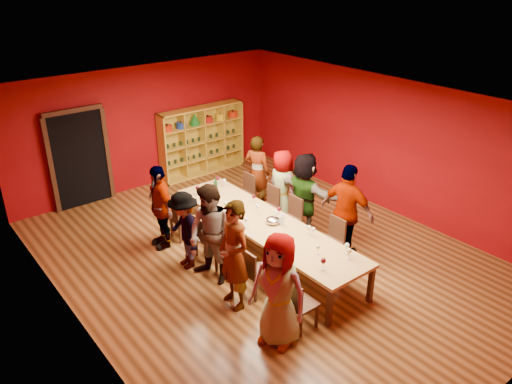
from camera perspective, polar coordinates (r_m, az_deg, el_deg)
room_shell at (r=9.01m, az=1.03°, el=0.68°), size 7.10×9.10×3.04m
tasting_table at (r=9.36m, az=1.00°, el=-3.79°), size 1.10×4.50×0.75m
doorway at (r=12.00m, az=-19.56°, el=3.62°), size 1.40×0.17×2.30m
shelving_unit at (r=13.23m, az=-6.28°, el=6.24°), size 2.40×0.40×1.80m
chair_person_left_0 at (r=7.78m, az=4.82°, el=-12.42°), size 0.42×0.42×0.89m
person_left_0 at (r=7.31m, az=2.59°, el=-11.12°), size 0.76×1.00×1.80m
chair_person_left_1 at (r=8.44m, az=-0.29°, el=-8.94°), size 0.42×0.42×0.89m
person_left_1 at (r=8.00m, az=-2.54°, el=-7.26°), size 0.55×0.72×1.88m
chair_person_left_2 at (r=8.99m, az=-3.54°, el=-6.65°), size 0.42×0.42×0.89m
person_left_2 at (r=8.65m, az=-5.16°, el=-4.91°), size 0.64×0.96×1.82m
chair_person_left_3 at (r=9.48m, az=-5.90°, el=-4.95°), size 0.42×0.42×0.89m
person_left_3 at (r=9.17m, az=-8.19°, el=-4.37°), size 0.52×1.01×1.50m
chair_person_left_4 at (r=10.19m, az=-8.81°, el=-2.85°), size 0.42×0.42×0.89m
person_left_4 at (r=9.87m, az=-10.91°, el=-1.64°), size 0.57×1.05×1.72m
chair_person_right_1 at (r=9.46m, az=8.76°, el=-5.21°), size 0.42×0.42×0.89m
person_right_1 at (r=9.48m, az=10.37°, el=-2.23°), size 0.70×1.17×1.87m
chair_person_right_2 at (r=10.15m, az=4.08°, el=-2.72°), size 0.42×0.42×0.89m
person_right_2 at (r=10.19m, az=5.57°, el=-0.24°), size 0.66×1.68×1.76m
chair_person_right_3 at (r=10.62m, az=1.55°, el=-1.35°), size 0.42×0.42×0.89m
person_right_3 at (r=10.69m, az=3.00°, el=0.66°), size 0.46×0.80×1.61m
chair_person_right_4 at (r=11.21m, az=-1.22°, el=0.15°), size 0.42×0.42×0.89m
person_right_4 at (r=11.25m, az=0.13°, el=2.28°), size 0.67×0.76×1.72m
wine_glass_0 at (r=8.91m, az=6.11°, el=-4.13°), size 0.08×0.08×0.19m
wine_glass_1 at (r=8.39m, az=7.10°, el=-6.29°), size 0.07×0.07×0.18m
wine_glass_2 at (r=8.88m, az=6.56°, el=-4.30°), size 0.08×0.08×0.19m
wine_glass_3 at (r=9.85m, az=-4.69°, el=-1.15°), size 0.07×0.07×0.18m
wine_glass_4 at (r=10.83m, az=-4.42°, el=1.55°), size 0.09×0.09×0.22m
wine_glass_5 at (r=8.32m, az=10.59°, el=-6.67°), size 0.08×0.08×0.21m
wine_glass_6 at (r=8.47m, az=2.90°, el=-5.64°), size 0.08×0.08×0.20m
wine_glass_7 at (r=10.01m, az=-0.26°, el=-0.56°), size 0.08×0.08×0.19m
wine_glass_8 at (r=7.99m, az=7.70°, el=-7.85°), size 0.09×0.09×0.22m
wine_glass_9 at (r=9.41m, az=2.35°, el=-2.39°), size 0.07×0.07×0.18m
wine_glass_10 at (r=8.46m, az=10.36°, el=-6.09°), size 0.08×0.08×0.20m
wine_glass_11 at (r=10.41m, az=-6.70°, el=0.42°), size 0.09×0.09×0.21m
wine_glass_12 at (r=9.12m, az=-1.14°, el=-3.23°), size 0.08×0.08×0.20m
wine_glass_13 at (r=9.70m, az=-3.49°, el=-1.37°), size 0.09×0.09×0.21m
wine_glass_14 at (r=9.60m, az=0.18°, el=-1.69°), size 0.08×0.08×0.20m
wine_glass_15 at (r=10.73m, az=-3.65°, el=1.25°), size 0.08×0.08×0.20m
wine_glass_16 at (r=10.14m, az=-4.70°, el=-0.14°), size 0.09×0.09×0.22m
wine_glass_17 at (r=9.50m, az=2.65°, el=-2.01°), size 0.08×0.08×0.20m
wine_glass_18 at (r=8.47m, az=3.28°, el=-5.55°), size 0.09×0.09×0.22m
spittoon_bowl at (r=9.28m, az=1.93°, el=-3.27°), size 0.27×0.27×0.15m
carafe_a at (r=9.50m, az=-2.33°, el=-2.26°), size 0.11×0.11×0.24m
carafe_b at (r=9.22m, az=2.95°, el=-3.22°), size 0.09×0.09×0.23m
wine_bottle at (r=10.51m, az=-4.63°, el=0.61°), size 0.10×0.10×0.34m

